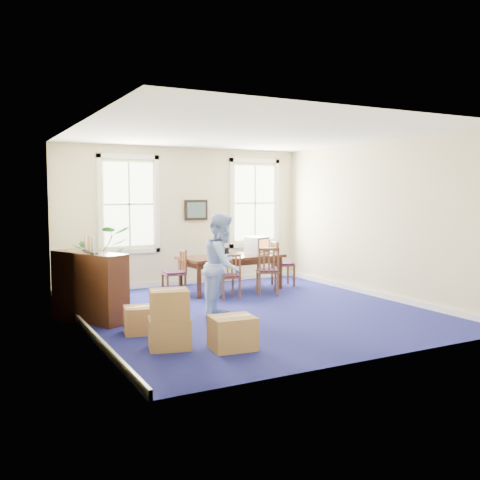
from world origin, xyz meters
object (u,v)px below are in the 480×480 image
crt_tv (257,245)px  credenza (89,285)px  conference_table (231,273)px  man (222,265)px  chair_near_left (228,276)px  potted_plant (96,261)px  cardboard_boxes (181,314)px

crt_tv → credenza: (-4.05, -1.41, -0.37)m
crt_tv → credenza: bearing=178.4°
conference_table → man: size_ratio=1.27×
conference_table → chair_near_left: bearing=-126.3°
man → conference_table: bearing=11.0°
conference_table → potted_plant: bearing=161.6°
man → potted_plant: man is taller
chair_near_left → credenza: credenza is taller
credenza → potted_plant: size_ratio=1.04×
chair_near_left → potted_plant: 2.75m
man → credenza: man is taller
conference_table → credenza: credenza is taller
man → potted_plant: size_ratio=1.21×
credenza → conference_table: bearing=-2.8°
credenza → cardboard_boxes: credenza is taller
potted_plant → cardboard_boxes: (0.26, -4.11, -0.31)m
conference_table → cardboard_boxes: size_ratio=1.50×
conference_table → chair_near_left: 0.91m
man → credenza: size_ratio=1.16×
crt_tv → man: (-1.91, -2.15, -0.07)m
potted_plant → chair_near_left: bearing=-31.4°
potted_plant → cardboard_boxes: size_ratio=0.98×
crt_tv → potted_plant: (-3.48, 0.60, -0.23)m
conference_table → crt_tv: 0.89m
man → credenza: (-2.14, 0.74, -0.29)m
crt_tv → chair_near_left: bearing=-164.8°
credenza → cardboard_boxes: bearing=-93.1°
man → cardboard_boxes: man is taller
man → chair_near_left: bearing=11.3°
man → potted_plant: bearing=71.2°
chair_near_left → credenza: bearing=15.5°
chair_near_left → cardboard_boxes: chair_near_left is taller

